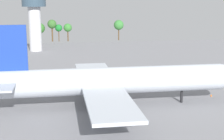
# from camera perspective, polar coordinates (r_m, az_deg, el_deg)

# --- Properties ---
(ground_plane) EXTENTS (254.68, 254.68, 0.00)m
(ground_plane) POSITION_cam_1_polar(r_m,az_deg,el_deg) (84.34, -0.00, -6.20)
(ground_plane) COLOR gray
(cargo_airplane) EXTENTS (63.67, 53.77, 20.71)m
(cargo_airplane) POSITION_cam_1_polar(r_m,az_deg,el_deg) (82.51, -0.08, -1.91)
(cargo_airplane) COLOR silver
(cargo_airplane) RESTS_ON ground_plane
(maintenance_van) EXTENTS (5.26, 2.95, 2.13)m
(maintenance_van) POSITION_cam_1_polar(r_m,az_deg,el_deg) (118.71, 1.12, -0.25)
(maintenance_van) COLOR #B21E19
(maintenance_van) RESTS_ON ground_plane
(fuel_truck) EXTENTS (3.89, 4.73, 2.36)m
(fuel_truck) POSITION_cam_1_polar(r_m,az_deg,el_deg) (113.79, -17.19, -1.33)
(fuel_truck) COLOR silver
(fuel_truck) RESTS_ON ground_plane
(safety_cone_nose) EXTENTS (0.45, 0.45, 0.65)m
(safety_cone_nose) POSITION_cam_1_polar(r_m,az_deg,el_deg) (96.42, 16.71, -4.17)
(safety_cone_nose) COLOR orange
(safety_cone_nose) RESTS_ON ground_plane
(control_tower) EXTENTS (12.14, 12.14, 26.44)m
(control_tower) POSITION_cam_1_polar(r_m,az_deg,el_deg) (176.66, -13.18, 8.45)
(control_tower) COLOR silver
(control_tower) RESTS_ON ground_plane
(tree_line_backdrop) EXTENTS (57.11, 6.50, 13.91)m
(tree_line_backdrop) POSITION_cam_1_polar(r_m,az_deg,el_deg) (214.85, -7.16, 7.43)
(tree_line_backdrop) COLOR #51381E
(tree_line_backdrop) RESTS_ON ground_plane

